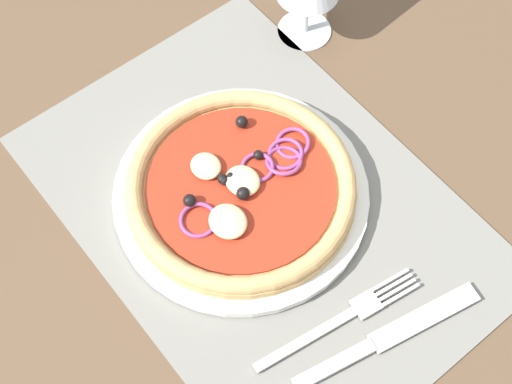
{
  "coord_description": "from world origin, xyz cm",
  "views": [
    {
      "loc": [
        28.66,
        -23.59,
        69.51
      ],
      "look_at": [
        -0.6,
        0.0,
        2.4
      ],
      "focal_mm": 53.23,
      "sensor_mm": 36.0,
      "label": 1
    }
  ],
  "objects_px": {
    "pizza": "(241,187)",
    "knife": "(389,336)",
    "plate": "(241,194)",
    "fork": "(346,316)"
  },
  "relations": [
    {
      "from": "pizza",
      "to": "knife",
      "type": "relative_size",
      "value": 1.19
    },
    {
      "from": "pizza",
      "to": "knife",
      "type": "bearing_deg",
      "value": 4.13
    },
    {
      "from": "knife",
      "to": "fork",
      "type": "bearing_deg",
      "value": 126.44
    },
    {
      "from": "fork",
      "to": "knife",
      "type": "distance_m",
      "value": 0.04
    },
    {
      "from": "plate",
      "to": "pizza",
      "type": "bearing_deg",
      "value": 130.16
    },
    {
      "from": "plate",
      "to": "fork",
      "type": "bearing_deg",
      "value": -1.35
    },
    {
      "from": "pizza",
      "to": "fork",
      "type": "relative_size",
      "value": 1.32
    },
    {
      "from": "plate",
      "to": "fork",
      "type": "xyz_separation_m",
      "value": [
        0.17,
        -0.0,
        -0.0
      ]
    },
    {
      "from": "pizza",
      "to": "knife",
      "type": "xyz_separation_m",
      "value": [
        0.21,
        0.01,
        -0.02
      ]
    },
    {
      "from": "knife",
      "to": "pizza",
      "type": "bearing_deg",
      "value": 105.42
    }
  ]
}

